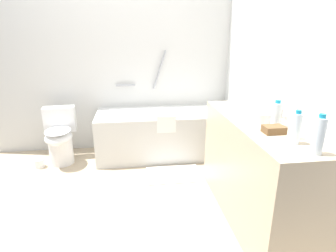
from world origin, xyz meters
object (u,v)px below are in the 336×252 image
Objects in this scene: drinking_glass_1 at (238,102)px; sink_faucet at (280,114)px; drinking_glass_0 at (240,104)px; soap_dish at (296,137)px; toilet at (60,137)px; toilet_paper_roll at (39,163)px; amenity_basket at (274,130)px; sink_basin at (259,114)px; water_bottle_1 at (319,136)px; bathtub at (163,132)px; water_bottle_2 at (296,128)px; water_bottle_0 at (276,114)px; bath_mat at (174,174)px.

sink_faucet is at bearing -63.00° from drinking_glass_1.
drinking_glass_0 is 0.74m from soap_dish.
toilet is 6.13× the size of toilet_paper_roll.
drinking_glass_0 reaches higher than amenity_basket.
water_bottle_1 reaches higher than sink_basin.
sink_faucet is at bearing 55.35° from amenity_basket.
soap_dish is at bearing 43.48° from toilet.
bathtub is 1.26m from toilet.
drinking_glass_0 is at bearing 96.74° from soap_dish.
water_bottle_2 is 1.51× the size of amenity_basket.
toilet_paper_roll is (-1.50, -0.19, -0.25)m from bathtub.
drinking_glass_0 is (-0.08, 0.48, -0.04)m from water_bottle_0.
bath_mat is (-0.57, 0.72, -0.88)m from sink_basin.
sink_faucet is 1.37m from bath_mat.
amenity_basket reaches higher than toilet.
water_bottle_2 is 2.82m from toilet_paper_roll.
water_bottle_2 is at bearing -80.51° from amenity_basket.
amenity_basket is (-0.06, 0.36, -0.08)m from water_bottle_1.
water_bottle_0 is 2.17× the size of soap_dish.
sink_faucet is 0.41m from amenity_basket.
water_bottle_0 is at bearing 58.42° from amenity_basket.
bathtub reaches higher than water_bottle_1.
sink_basin reaches higher than toilet.
amenity_basket is 1.27× the size of toilet_paper_roll.
amenity_basket is 0.15m from soap_dish.
bath_mat is at bearing 116.14° from amenity_basket.
sink_faucet is 1.69× the size of soap_dish.
sink_basin is 1.38× the size of water_bottle_2.
toilet_paper_roll is (-2.07, 0.83, -0.85)m from drinking_glass_0.
sink_basin is 1.26× the size of water_bottle_1.
drinking_glass_1 is (-0.00, 0.93, -0.05)m from water_bottle_2.
sink_faucet is 0.72m from water_bottle_1.
water_bottle_1 is at bearing -86.41° from drinking_glass_0.
bathtub reaches higher than amenity_basket.
soap_dish is (1.92, -1.69, 0.54)m from toilet.
water_bottle_0 reaches higher than bath_mat.
water_bottle_2 is at bearing 100.95° from water_bottle_1.
drinking_glass_0 is 0.62m from amenity_basket.
water_bottle_0 is (0.03, -0.20, 0.06)m from sink_basin.
bathtub is at bearing 110.53° from soap_dish.
water_bottle_2 reaches higher than drinking_glass_0.
drinking_glass_1 reaches higher than amenity_basket.
amenity_basket is at bearing -70.85° from bathtub.
water_bottle_2 is (-0.05, -0.33, 0.01)m from water_bottle_0.
water_bottle_1 is at bearing -67.59° from bath_mat.
sink_basin reaches higher than bath_mat.
drinking_glass_1 is at bearing 117.00° from sink_faucet.
water_bottle_2 is (-0.02, -0.53, 0.06)m from sink_basin.
amenity_basket is at bearing -63.86° from bath_mat.
drinking_glass_0 is at bearing -21.88° from toilet_paper_roll.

